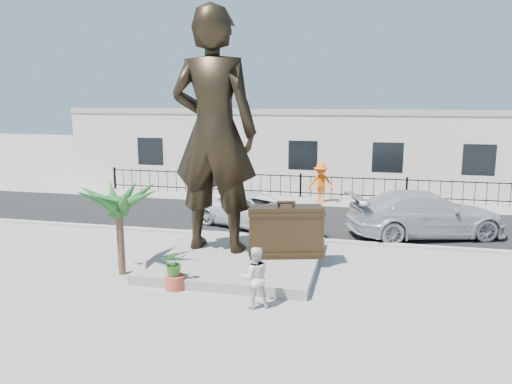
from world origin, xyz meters
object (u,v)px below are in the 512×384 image
Objects in this scene: statue at (214,132)px; car_white at (255,210)px; tourist at (255,277)px; suitcase at (286,231)px.

statue is 1.57× the size of car_white.
car_white is at bearing -93.03° from statue.
tourist is (2.22, -3.70, -3.43)m from statue.
tourist is 8.08m from car_white.
suitcase is 4.93m from car_white.
car_white is at bearing -96.50° from tourist.
suitcase is 1.45× the size of tourist.
car_white is (-2.03, 4.48, -0.42)m from suitcase.
car_white is at bearing 99.49° from suitcase.
suitcase is at bearing 175.79° from statue.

